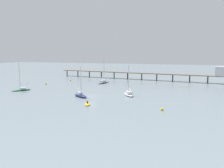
# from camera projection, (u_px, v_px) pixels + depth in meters

# --- Properties ---
(ground_plane) EXTENTS (400.00, 400.00, 0.00)m
(ground_plane) POSITION_uv_depth(u_px,v_px,m) (92.00, 96.00, 65.59)
(ground_plane) COLOR gray
(pier) EXTENTS (78.87, 11.64, 6.79)m
(pier) POSITION_uv_depth(u_px,v_px,m) (162.00, 73.00, 102.43)
(pier) COLOR brown
(pier) RESTS_ON ground_plane
(sailboat_navy) EXTENTS (6.00, 4.76, 8.32)m
(sailboat_navy) POSITION_uv_depth(u_px,v_px,m) (80.00, 95.00, 64.77)
(sailboat_navy) COLOR navy
(sailboat_navy) RESTS_ON ground_plane
(sailboat_white) EXTENTS (5.10, 6.86, 8.58)m
(sailboat_white) POSITION_uv_depth(u_px,v_px,m) (129.00, 93.00, 67.05)
(sailboat_white) COLOR white
(sailboat_white) RESTS_ON ground_plane
(sailboat_gray) EXTENTS (3.01, 8.33, 10.60)m
(sailboat_gray) POSITION_uv_depth(u_px,v_px,m) (103.00, 82.00, 94.90)
(sailboat_gray) COLOR gray
(sailboat_gray) RESTS_ON ground_plane
(sailboat_green) EXTENTS (4.83, 6.05, 9.47)m
(sailboat_green) POSITION_uv_depth(u_px,v_px,m) (21.00, 89.00, 75.55)
(sailboat_green) COLOR #287F4C
(sailboat_green) RESTS_ON ground_plane
(dinghy_yellow) EXTENTS (2.41, 3.11, 1.14)m
(dinghy_yellow) POSITION_uv_depth(u_px,v_px,m) (87.00, 104.00, 54.72)
(dinghy_yellow) COLOR yellow
(dinghy_yellow) RESTS_ON ground_plane
(mooring_buoy_mid) EXTENTS (0.63, 0.63, 0.63)m
(mooring_buoy_mid) POSITION_uv_depth(u_px,v_px,m) (162.00, 109.00, 49.30)
(mooring_buoy_mid) COLOR yellow
(mooring_buoy_mid) RESTS_ON ground_plane
(mooring_buoy_far) EXTENTS (0.58, 0.58, 0.58)m
(mooring_buoy_far) POSITION_uv_depth(u_px,v_px,m) (46.00, 84.00, 90.50)
(mooring_buoy_far) COLOR yellow
(mooring_buoy_far) RESTS_ON ground_plane
(mooring_buoy_inner) EXTENTS (0.60, 0.60, 0.60)m
(mooring_buoy_inner) POSITION_uv_depth(u_px,v_px,m) (71.00, 80.00, 101.49)
(mooring_buoy_inner) COLOR yellow
(mooring_buoy_inner) RESTS_ON ground_plane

